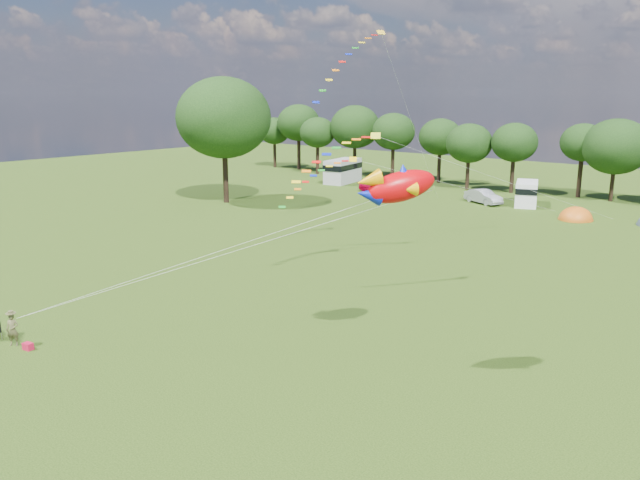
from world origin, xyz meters
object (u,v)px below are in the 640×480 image
Objects in this scene: car_b at (483,197)px; kite_flyer at (13,330)px; campervan_c at (526,193)px; big_tree at (224,118)px; car_a at (375,186)px; fish_kite at (395,186)px; tent_orange at (575,220)px; campervan_a at (343,170)px.

kite_flyer is (0.29, -50.05, 0.03)m from car_b.
campervan_c reaches higher than car_b.
campervan_c is 52.19m from kite_flyer.
big_tree is 3.00× the size of car_a.
campervan_c is (25.54, 19.23, -7.68)m from big_tree.
big_tree reaches higher than fish_kite.
car_a is 23.86m from tent_orange.
tent_orange is (31.98, -5.58, -1.62)m from campervan_a.
car_a is at bearing -128.02° from campervan_a.
car_a reaches higher than tent_orange.
tent_orange is 39.42m from fish_kite.
fish_kite is (15.35, -40.91, 7.18)m from car_b.
fish_kite is at bearing -82.88° from tent_orange.
tent_orange is at bearing -145.27° from campervan_c.
tent_orange is at bearing 36.47° from kite_flyer.
kite_flyer is 0.47× the size of fish_kite.
big_tree is at bearing 106.23° from campervan_c.
campervan_c is (3.89, 2.01, 0.58)m from car_b.
big_tree is 43.95m from fish_kite.
kite_flyer is at bearing -168.36° from campervan_a.
campervan_c is 44.90m from fish_kite.
car_b is at bearing -74.30° from car_a.
big_tree is 3.98× the size of fish_kite.
campervan_a reaches higher than kite_flyer.
big_tree is 36.51m from tent_orange.
big_tree reaches higher than tent_orange.
campervan_c is at bearing 44.73° from kite_flyer.
car_b is (13.25, 1.24, 0.02)m from car_a.
campervan_c is at bearing -102.86° from campervan_a.
car_b reaches higher than car_a.
car_a is 49.43m from fish_kite.
campervan_c is (17.14, 3.24, 0.60)m from car_a.
big_tree is at bearing 168.71° from campervan_a.
big_tree is at bearing -155.56° from tent_orange.
car_b is at bearing 49.01° from kite_flyer.
campervan_a is at bearing 72.97° from car_a.
fish_kite is (37.01, -23.68, -1.08)m from big_tree.
car_a is 1.03× the size of car_b.
campervan_c is 8.21m from tent_orange.
fish_kite is (36.77, -43.90, 6.29)m from campervan_a.
big_tree is 3.85× the size of tent_orange.
car_a is 1.28× the size of tent_orange.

